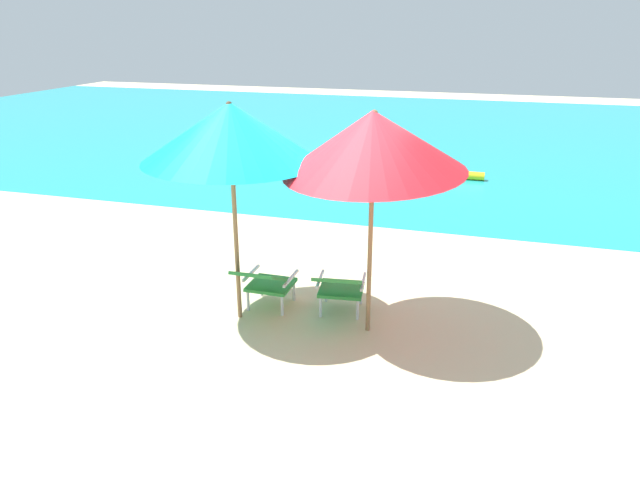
# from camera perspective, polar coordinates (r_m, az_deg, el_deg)

# --- Properties ---
(ground_plane) EXTENTS (40.00, 40.00, 0.00)m
(ground_plane) POSITION_cam_1_polar(r_m,az_deg,el_deg) (10.61, 5.14, 2.20)
(ground_plane) COLOR beige
(ocean_band) EXTENTS (40.00, 18.00, 0.01)m
(ocean_band) POSITION_cam_1_polar(r_m,az_deg,el_deg) (18.78, 10.56, 9.99)
(ocean_band) COLOR teal
(ocean_band) RESTS_ON ground_plane
(swim_buoy) EXTENTS (1.60, 0.18, 0.18)m
(swim_buoy) POSITION_cam_1_polar(r_m,az_deg,el_deg) (13.52, 12.21, 6.25)
(swim_buoy) COLOR yellow
(swim_buoy) RESTS_ON ocean_band
(lounge_chair_left) EXTENTS (0.55, 0.88, 0.68)m
(lounge_chair_left) POSITION_cam_1_polar(r_m,az_deg,el_deg) (7.06, -5.30, -3.97)
(lounge_chair_left) COLOR #338E3D
(lounge_chair_left) RESTS_ON ground_plane
(lounge_chair_right) EXTENTS (0.64, 0.94, 0.68)m
(lounge_chair_right) POSITION_cam_1_polar(r_m,az_deg,el_deg) (6.91, 1.91, -4.45)
(lounge_chair_right) COLOR #338E3D
(lounge_chair_right) RESTS_ON ground_plane
(beach_umbrella_left) EXTENTS (2.24, 2.24, 2.53)m
(beach_umbrella_left) POSITION_cam_1_polar(r_m,az_deg,el_deg) (6.44, -8.65, 10.24)
(beach_umbrella_left) COLOR olive
(beach_umbrella_left) RESTS_ON ground_plane
(beach_umbrella_right) EXTENTS (2.70, 2.70, 2.54)m
(beach_umbrella_right) POSITION_cam_1_polar(r_m,az_deg,el_deg) (6.08, 5.18, 9.41)
(beach_umbrella_right) COLOR olive
(beach_umbrella_right) RESTS_ON ground_plane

